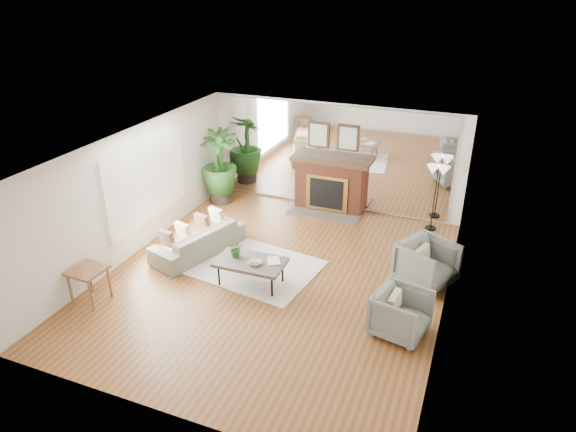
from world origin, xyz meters
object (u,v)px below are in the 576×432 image
at_px(fireplace, 329,184).
at_px(armchair_back, 427,263).
at_px(armchair_front, 401,314).
at_px(side_table, 88,274).
at_px(potted_ficus, 219,164).
at_px(floor_lamp, 437,175).
at_px(coffee_table, 250,263).
at_px(sofa, 198,240).

distance_m(fireplace, armchair_back, 3.56).
distance_m(armchair_back, armchair_front, 1.62).
xyz_separation_m(side_table, potted_ficus, (0.05, 4.56, 0.43)).
xyz_separation_m(side_table, floor_lamp, (5.06, 4.95, 0.73)).
relative_size(armchair_front, floor_lamp, 0.55).
bearing_deg(armchair_front, coffee_table, 93.51).
relative_size(fireplace, side_table, 3.21).
distance_m(fireplace, coffee_table, 3.65).
distance_m(sofa, armchair_front, 4.36).
distance_m(fireplace, side_table, 5.75).
bearing_deg(side_table, fireplace, 62.57).
distance_m(fireplace, sofa, 3.50).
bearing_deg(side_table, sofa, 68.26).
height_order(side_table, potted_ficus, potted_ficus).
xyz_separation_m(sofa, floor_lamp, (4.21, 2.81, 0.98)).
bearing_deg(fireplace, potted_ficus, -168.24).
bearing_deg(armchair_front, armchair_back, 5.92).
relative_size(side_table, floor_lamp, 0.43).
height_order(fireplace, floor_lamp, fireplace).
distance_m(armchair_back, potted_ficus, 5.55).
bearing_deg(potted_ficus, fireplace, 11.76).
relative_size(sofa, armchair_front, 2.42).
bearing_deg(floor_lamp, potted_ficus, -175.63).
relative_size(side_table, potted_ficus, 0.35).
height_order(fireplace, potted_ficus, fireplace).
height_order(sofa, armchair_back, armchair_back).
height_order(coffee_table, sofa, sofa).
relative_size(coffee_table, floor_lamp, 0.84).
bearing_deg(sofa, floor_lamp, 141.41).
distance_m(armchair_front, floor_lamp, 3.97).
bearing_deg(armchair_back, coffee_table, 141.84).
height_order(fireplace, sofa, fireplace).
bearing_deg(armchair_front, floor_lamp, 12.17).
xyz_separation_m(armchair_back, potted_ficus, (-5.20, 1.87, 0.56)).
relative_size(coffee_table, side_table, 1.95).
xyz_separation_m(fireplace, floor_lamp, (2.41, -0.16, 0.60)).
relative_size(coffee_table, potted_ficus, 0.69).
distance_m(coffee_table, sofa, 1.62).
bearing_deg(potted_ficus, floor_lamp, 4.37).
height_order(armchair_back, potted_ficus, potted_ficus).
bearing_deg(side_table, coffee_table, 32.43).
bearing_deg(armchair_back, sofa, 126.56).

